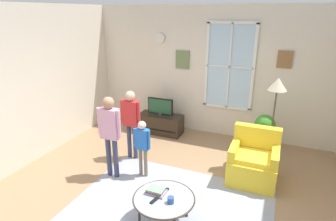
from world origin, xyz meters
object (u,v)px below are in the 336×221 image
coffee_table (164,199)px  floor_lamp (277,93)px  book_stack (156,191)px  person_blue_shirt (142,142)px  remote_near_cup (154,200)px  person_pink_shirt (110,128)px  person_red_shirt (131,117)px  tv_stand (161,124)px  television (160,106)px  armchair (253,162)px  cup (171,200)px  remote_near_books (165,191)px  potted_plant_by_window (264,128)px

coffee_table → floor_lamp: (1.16, 2.23, 0.97)m
book_stack → person_blue_shirt: person_blue_shirt is taller
remote_near_cup → person_pink_shirt: bearing=144.9°
book_stack → person_red_shirt: bearing=129.7°
tv_stand → coffee_table: (1.25, -2.70, 0.17)m
television → armchair: bearing=-27.8°
cup → floor_lamp: bearing=65.4°
tv_stand → television: size_ratio=1.69×
coffee_table → remote_near_books: remote_near_books is taller
cup → remote_near_books: 0.24m
remote_near_cup → potted_plant_by_window: (1.11, 2.77, 0.08)m
remote_near_books → person_blue_shirt: size_ratio=0.14×
remote_near_cup → person_pink_shirt: size_ratio=0.10×
person_blue_shirt → potted_plant_by_window: size_ratio=1.30×
coffee_table → cup: bearing=-26.6°
potted_plant_by_window → television: bearing=179.1°
coffee_table → book_stack: 0.16m
tv_stand → person_pink_shirt: person_pink_shirt is taller
cup → floor_lamp: 2.67m
television → remote_near_cup: 3.05m
remote_near_cup → remote_near_books: bearing=77.7°
person_red_shirt → book_stack: bearing=-50.3°
tv_stand → person_pink_shirt: 2.09m
remote_near_cup → person_pink_shirt: (-1.18, 0.83, 0.47)m
tv_stand → potted_plant_by_window: 2.30m
book_stack → potted_plant_by_window: potted_plant_by_window is taller
armchair → potted_plant_by_window: armchair is taller
armchair → book_stack: size_ratio=3.27×
cup → potted_plant_by_window: potted_plant_by_window is taller
person_blue_shirt → person_red_shirt: person_red_shirt is taller
person_blue_shirt → television: bearing=104.7°
book_stack → person_pink_shirt: bearing=149.2°
floor_lamp → armchair: bearing=-106.5°
television → remote_near_cup: size_ratio=4.29×
person_red_shirt → potted_plant_by_window: bearing=28.5°
television → floor_lamp: size_ratio=0.37×
book_stack → remote_near_cup: book_stack is taller
remote_near_cup → coffee_table: bearing=51.6°
television → remote_near_books: bearing=-64.7°
book_stack → cup: (0.26, -0.11, 0.01)m
remote_near_cup → person_blue_shirt: bearing=124.1°
armchair → person_red_shirt: (-2.23, -0.12, 0.51)m
book_stack → person_pink_shirt: size_ratio=0.19×
coffee_table → cup: (0.12, -0.06, 0.06)m
armchair → coffee_table: bearing=-122.0°
person_blue_shirt → floor_lamp: bearing=33.7°
person_blue_shirt → person_pink_shirt: bearing=-156.4°
remote_near_cup → potted_plant_by_window: potted_plant_by_window is taller
armchair → remote_near_cup: armchair is taller
remote_near_cup → person_blue_shirt: 1.27m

